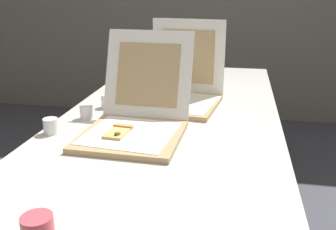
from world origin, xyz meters
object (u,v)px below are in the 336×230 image
Objects in this scene: cup_white_near_left at (51,126)px; cup_white_far at (138,85)px; pizza_box_middle at (180,92)px; table at (170,125)px; cup_white_mid at (107,101)px; pizza_box_front at (135,121)px; cup_white_near_center at (87,112)px.

cup_white_far is at bearing 75.73° from cup_white_near_left.
table is at bearing -86.45° from pizza_box_middle.
pizza_box_middle is 0.35m from cup_white_mid.
table is at bearing 35.43° from cup_white_near_left.
cup_white_mid reaches higher than table.
cup_white_near_left is (-0.11, -0.36, 0.00)m from cup_white_mid.
cup_white_mid is at bearing 127.71° from pizza_box_front.
cup_white_mid is at bearing -151.72° from pizza_box_middle.
pizza_box_middle is at bearing 85.85° from table.
cup_white_near_center is (-0.04, -0.17, 0.00)m from cup_white_mid.
pizza_box_front reaches higher than table.
table is 0.52m from cup_white_near_left.
table is at bearing 69.55° from pizza_box_front.
pizza_box_front is 1.23× the size of pizza_box_middle.
cup_white_near_left is 1.00× the size of cup_white_far.
cup_white_mid is 0.32m from cup_white_far.
cup_white_mid and cup_white_far have the same top height.
cup_white_far is (0.10, 0.49, 0.00)m from cup_white_near_center.
cup_white_near_center is 0.21m from cup_white_near_left.
table is 35.22× the size of cup_white_near_center.
pizza_box_middle is 6.79× the size of cup_white_near_center.
table is 5.19× the size of pizza_box_middle.
table is 0.46m from cup_white_far.
cup_white_near_center reaches higher than table.
pizza_box_front is at bearing -54.07° from cup_white_mid.
table is 35.22× the size of cup_white_mid.
pizza_box_middle is at bearing -36.38° from cup_white_far.
pizza_box_front is 0.64m from cup_white_far.
cup_white_near_center is 1.00× the size of cup_white_far.
cup_white_near_left and cup_white_far have the same top height.
pizza_box_front reaches higher than cup_white_near_left.
cup_white_near_left is at bearing -109.59° from cup_white_near_center.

